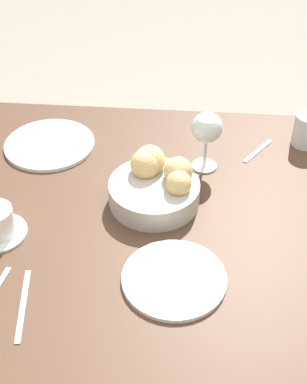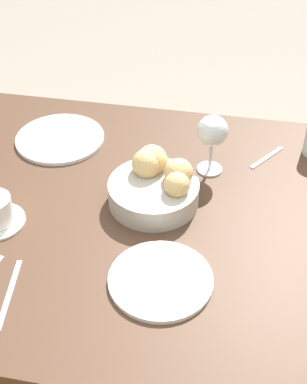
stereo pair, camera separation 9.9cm
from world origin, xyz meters
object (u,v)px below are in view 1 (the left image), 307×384
plate_near_right (49,144)px  wine_glass (206,129)px  fork_silver (22,305)px  bread_basket (155,184)px  water_tumbler (307,130)px  plate_far_center (173,279)px  spoon_coffee (257,151)px

plate_near_right → wine_glass: 0.43m
plate_near_right → fork_silver: plate_near_right is taller
bread_basket → water_tumbler: bread_basket is taller
bread_basket → plate_far_center: bearing=102.8°
plate_far_center → spoon_coffee: 0.51m
plate_far_center → water_tumbler: size_ratio=2.39×
wine_glass → bread_basket: bearing=50.8°
plate_near_right → wine_glass: wine_glass is taller
plate_far_center → wine_glass: size_ratio=1.35×
wine_glass → fork_silver: size_ratio=0.90×
bread_basket → fork_silver: bread_basket is taller
plate_far_center → plate_near_right: bearing=-51.0°
wine_glass → plate_near_right: bearing=-7.8°
bread_basket → wine_glass: (-0.11, -0.14, 0.07)m
plate_near_right → wine_glass: bearing=172.2°
water_tumbler → plate_near_right: bearing=5.8°
plate_far_center → fork_silver: bearing=17.1°
wine_glass → fork_silver: (0.34, 0.47, -0.11)m
water_tumbler → spoon_coffee: bearing=20.3°
wine_glass → spoon_coffee: 0.20m
water_tumbler → wine_glass: 0.30m
bread_basket → spoon_coffee: bearing=-139.4°
wine_glass → spoon_coffee: (-0.14, -0.08, -0.11)m
fork_silver → wine_glass: bearing=-125.6°
bread_basket → fork_silver: size_ratio=1.21×
plate_near_right → water_tumbler: water_tumbler is taller
plate_near_right → plate_far_center: same height
bread_basket → plate_far_center: bread_basket is taller
water_tumbler → fork_silver: size_ratio=0.51×
water_tumbler → bread_basket: bearing=34.8°
plate_near_right → plate_far_center: 0.57m
wine_glass → spoon_coffee: size_ratio=1.37×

